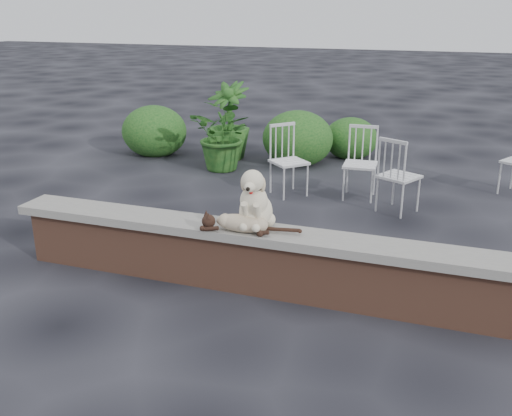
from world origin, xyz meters
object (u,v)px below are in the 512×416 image
(chair_a, at_px, (289,161))
(potted_plant_b, at_px, (228,121))
(chair_c, at_px, (399,175))
(potted_plant_a, at_px, (224,135))
(chair_b, at_px, (360,163))
(cat, at_px, (241,222))
(dog, at_px, (256,197))

(chair_a, distance_m, potted_plant_b, 2.16)
(chair_c, distance_m, potted_plant_a, 2.94)
(chair_c, distance_m, potted_plant_b, 3.44)
(chair_b, relative_size, potted_plant_b, 0.75)
(cat, xyz_separation_m, potted_plant_b, (-1.89, 4.40, -0.04))
(chair_c, bearing_deg, potted_plant_a, 5.34)
(dog, distance_m, chair_c, 2.69)
(chair_a, height_order, potted_plant_b, potted_plant_b)
(dog, height_order, chair_b, dog)
(dog, xyz_separation_m, potted_plant_a, (-1.76, 3.56, -0.31))
(chair_a, xyz_separation_m, chair_b, (0.92, 0.18, 0.00))
(chair_a, relative_size, potted_plant_b, 0.75)
(chair_c, bearing_deg, dog, 95.36)
(chair_a, height_order, potted_plant_a, potted_plant_a)
(chair_a, bearing_deg, cat, -128.91)
(chair_c, height_order, chair_b, same)
(potted_plant_a, bearing_deg, dog, -63.73)
(cat, distance_m, potted_plant_b, 4.79)
(dog, bearing_deg, chair_b, 76.02)
(chair_b, bearing_deg, chair_a, -172.45)
(chair_c, height_order, potted_plant_a, potted_plant_a)
(cat, height_order, chair_c, chair_c)
(potted_plant_a, height_order, potted_plant_b, potted_plant_b)
(dog, bearing_deg, potted_plant_b, 109.67)
(dog, bearing_deg, potted_plant_a, 111.02)
(potted_plant_a, xyz_separation_m, potted_plant_b, (-0.21, 0.68, 0.08))
(cat, relative_size, chair_c, 1.09)
(chair_a, bearing_deg, potted_plant_b, 87.05)
(chair_c, xyz_separation_m, chair_a, (-1.46, 0.21, 0.00))
(chair_a, distance_m, potted_plant_a, 1.55)
(chair_c, relative_size, potted_plant_b, 0.75)
(chair_a, bearing_deg, potted_plant_a, 98.94)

